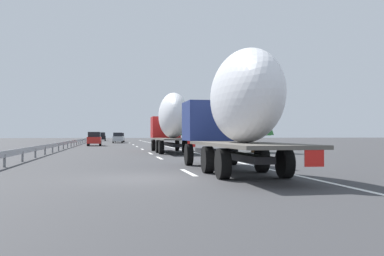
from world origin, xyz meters
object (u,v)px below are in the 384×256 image
Objects in this scene: truck_lead at (171,120)px; car_silver_hatch at (118,138)px; car_black_suv at (101,137)px; truck_trailing at (236,108)px; road_sign at (180,127)px; car_white_van at (120,137)px; car_red_compact at (94,139)px.

truck_lead reaches higher than car_silver_hatch.
truck_lead is 67.15m from car_black_suv.
car_silver_hatch is (41.35, 3.89, -1.76)m from truck_lead.
truck_lead is 2.69× the size of car_black_suv.
road_sign is at bearing -5.14° from truck_trailing.
car_silver_hatch is at bearing 5.37° from truck_lead.
truck_trailing is at bearing -176.33° from car_silver_hatch.
car_white_van is at bearing -166.24° from car_black_suv.
road_sign is (-26.03, -6.99, 1.44)m from car_silver_hatch.
road_sign is at bearing -168.63° from car_black_suv.
truck_lead is 24.56m from car_red_compact.
car_black_suv reaches higher than car_white_van.
truck_lead is 19.16m from truck_trailing.
road_sign reaches higher than car_silver_hatch.
car_silver_hatch is (-25.38, -3.35, -0.06)m from car_black_suv.
car_silver_hatch is 1.28× the size of road_sign.
car_white_van is at bearing -2.76° from car_silver_hatch.
car_red_compact is (23.44, 7.10, -1.75)m from truck_lead.
truck_lead is at bearing -176.18° from car_white_van.
car_red_compact is 13.12m from road_sign.
road_sign is at bearing -164.98° from car_silver_hatch.
car_white_van is 9.77m from car_silver_hatch.
truck_trailing is 2.72× the size of car_black_suv.
truck_trailing is at bearing -175.18° from car_black_suv.
car_silver_hatch is (60.51, 3.89, -1.63)m from truck_trailing.
truck_lead is at bearing -174.63° from car_silver_hatch.
truck_trailing is at bearing -170.54° from car_red_compact.
truck_trailing is at bearing 174.86° from road_sign.
road_sign is (-8.13, -10.20, 1.44)m from car_red_compact.
road_sign reaches higher than car_red_compact.
road_sign is (15.32, -3.10, -0.31)m from truck_lead.
truck_trailing is at bearing -180.00° from truck_lead.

